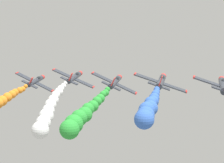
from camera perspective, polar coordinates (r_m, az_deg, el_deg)
airplane_lead at (r=119.61m, az=-8.48°, el=0.06°), size 8.82×10.35×4.37m
airplane_left_inner at (r=109.35m, az=-4.21°, el=0.47°), size 8.98×10.35×3.97m
smoke_trail_left_inner at (r=91.16m, az=-7.21°, el=-3.64°), size 3.04×19.30×6.68m
airplane_right_inner at (r=99.29m, az=0.33°, el=-0.04°), size 8.89×10.35×4.20m
smoke_trail_right_inner at (r=77.14m, az=-3.42°, el=-3.93°), size 3.63×23.48×3.49m
airplane_left_outer at (r=88.62m, az=5.46°, el=0.01°), size 9.23×10.35×3.41m
smoke_trail_left_outer at (r=70.59m, az=4.04°, el=-3.16°), size 2.66×17.70×2.85m
airplane_right_outer at (r=80.82m, az=12.22°, el=-0.42°), size 9.23×10.35×3.40m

